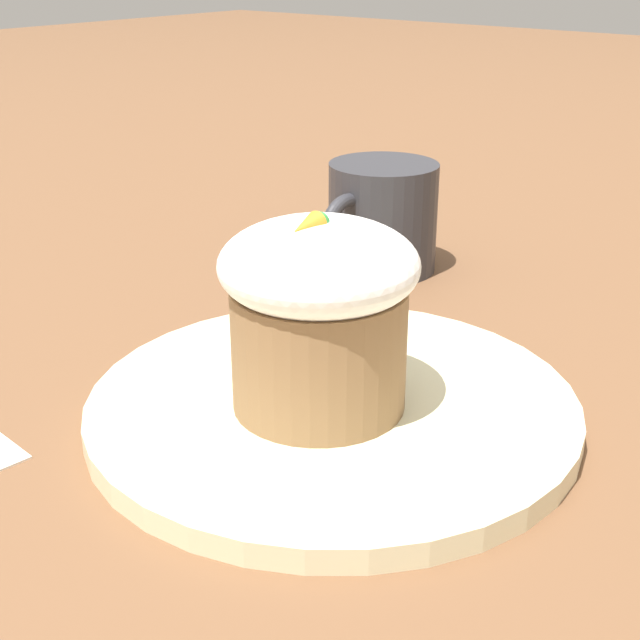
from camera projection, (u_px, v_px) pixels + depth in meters
name	position (u px, v px, depth m)	size (l,w,h in m)	color
ground_plane	(332.00, 417.00, 0.45)	(4.00, 4.00, 0.00)	brown
dessert_plate	(333.00, 407.00, 0.44)	(0.24, 0.24, 0.01)	beige
carrot_cake	(320.00, 310.00, 0.41)	(0.09, 0.09, 0.10)	olive
spoon	(335.00, 370.00, 0.46)	(0.11, 0.08, 0.01)	#B7B7BC
coffee_cup	(381.00, 218.00, 0.63)	(0.11, 0.08, 0.08)	#2D2D33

